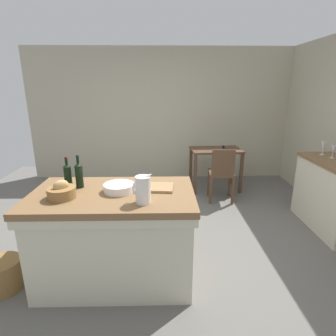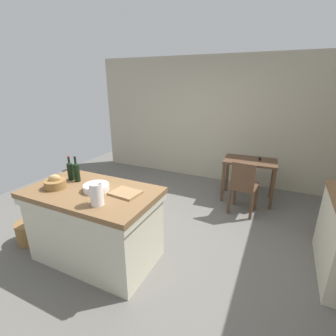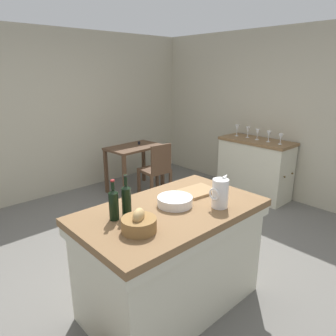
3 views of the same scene
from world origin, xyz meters
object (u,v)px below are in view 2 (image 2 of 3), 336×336
wooden_chair (243,186)px  pitcher (96,194)px  wine_bottle_amber (70,170)px  wash_bowl (96,187)px  wine_bottle_dark (77,171)px  island_table (95,222)px  bread_basket (55,183)px  cutting_board (125,193)px  writing_desk (250,167)px  wicker_hamper (30,232)px

wooden_chair → pitcher: bearing=-118.3°
wooden_chair → wine_bottle_amber: size_ratio=2.96×
wash_bowl → wine_bottle_dark: size_ratio=0.89×
island_table → bread_basket: (-0.42, -0.13, 0.48)m
wine_bottle_amber → cutting_board: bearing=-3.5°
writing_desk → cutting_board: cutting_board is taller
bread_basket → wash_bowl: bearing=17.0°
wicker_hamper → writing_desk: bearing=46.1°
writing_desk → cutting_board: size_ratio=3.00×
wash_bowl → wine_bottle_dark: wine_bottle_dark is taller
cutting_board → wine_bottle_amber: bearing=176.5°
wash_bowl → wine_bottle_dark: 0.42m
cutting_board → wicker_hamper: cutting_board is taller
cutting_board → wicker_hamper: size_ratio=0.90×
writing_desk → wooden_chair: 0.59m
island_table → pitcher: bearing=-39.2°
island_table → wicker_hamper: 1.12m
island_table → wine_bottle_amber: bearing=162.9°
pitcher → wine_bottle_amber: 0.84m
island_table → wooden_chair: bearing=52.4°
wine_bottle_dark → bread_basket: bearing=-107.8°
wooden_chair → pitcher: pitcher is taller
wine_bottle_amber → wash_bowl: bearing=-13.0°
bread_basket → wine_bottle_amber: size_ratio=0.78×
writing_desk → cutting_board: (-1.03, -2.36, 0.29)m
cutting_board → wine_bottle_amber: (-0.85, 0.05, 0.11)m
writing_desk → wash_bowl: 2.81m
island_table → pitcher: size_ratio=5.49×
wash_bowl → wicker_hamper: bearing=-171.2°
writing_desk → wine_bottle_dark: size_ratio=2.90×
wine_bottle_dark → wine_bottle_amber: bearing=178.1°
pitcher → wash_bowl: pitcher is taller
writing_desk → wicker_hamper: bearing=-133.9°
pitcher → bread_basket: (-0.72, 0.12, -0.06)m
wooden_chair → wine_bottle_amber: 2.62m
wooden_chair → bread_basket: (-1.86, -2.00, 0.48)m
wash_bowl → wicker_hamper: size_ratio=0.83×
pitcher → wine_bottle_dark: bearing=149.3°
writing_desk → bread_basket: size_ratio=3.84×
bread_basket → wine_bottle_amber: 0.27m
cutting_board → wine_bottle_dark: (-0.74, 0.05, 0.12)m
cutting_board → island_table: bearing=-168.3°
wash_bowl → cutting_board: wash_bowl is taller
pitcher → wine_bottle_dark: (-0.64, 0.38, 0.01)m
bread_basket → wine_bottle_dark: (0.08, 0.26, 0.07)m
cutting_board → wine_bottle_dark: wine_bottle_dark is taller
writing_desk → wicker_hamper: writing_desk is taller
pitcher → wash_bowl: bearing=132.3°
bread_basket → wicker_hamper: bread_basket is taller
pitcher → writing_desk: bearing=67.0°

